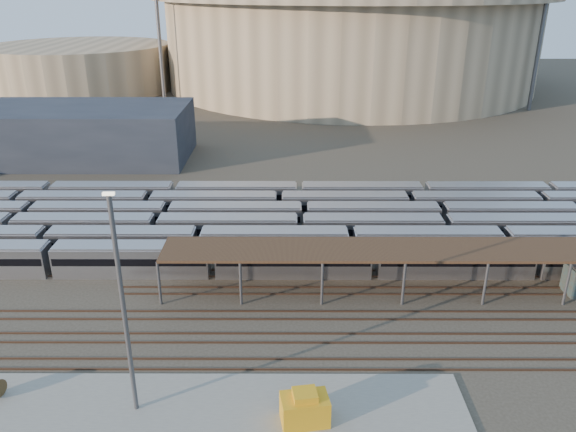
# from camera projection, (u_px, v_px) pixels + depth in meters

# --- Properties ---
(ground) EXTENTS (420.00, 420.00, 0.00)m
(ground) POSITION_uv_depth(u_px,v_px,m) (235.00, 311.00, 58.68)
(ground) COLOR #383026
(ground) RESTS_ON ground
(apron) EXTENTS (50.00, 9.00, 0.20)m
(apron) POSITION_uv_depth(u_px,v_px,m) (156.00, 411.00, 44.81)
(apron) COLOR gray
(apron) RESTS_ON ground
(subway_trains) EXTENTS (125.27, 23.90, 3.60)m
(subway_trains) POSITION_uv_depth(u_px,v_px,m) (269.00, 224.00, 75.05)
(subway_trains) COLOR #AFAEB3
(subway_trains) RESTS_ON ground
(inspection_shed) EXTENTS (60.30, 6.00, 5.30)m
(inspection_shed) POSITION_uv_depth(u_px,v_px,m) (441.00, 251.00, 60.39)
(inspection_shed) COLOR #525357
(inspection_shed) RESTS_ON ground
(empty_tracks) EXTENTS (170.00, 9.62, 0.18)m
(empty_tracks) POSITION_uv_depth(u_px,v_px,m) (230.00, 338.00, 54.03)
(empty_tracks) COLOR #4C3323
(empty_tracks) RESTS_ON ground
(stadium) EXTENTS (124.00, 124.00, 32.50)m
(stadium) POSITION_uv_depth(u_px,v_px,m) (349.00, 33.00, 181.46)
(stadium) COLOR tan
(stadium) RESTS_ON ground
(secondary_arena) EXTENTS (56.00, 56.00, 14.00)m
(secondary_arena) POSITION_uv_depth(u_px,v_px,m) (81.00, 68.00, 176.10)
(secondary_arena) COLOR tan
(secondary_arena) RESTS_ON ground
(service_building) EXTENTS (42.00, 20.00, 10.00)m
(service_building) POSITION_uv_depth(u_px,v_px,m) (78.00, 133.00, 107.60)
(service_building) COLOR #1E232D
(service_building) RESTS_ON ground
(floodlight_0) EXTENTS (4.00, 1.00, 38.40)m
(floodlight_0) POSITION_uv_depth(u_px,v_px,m) (158.00, 26.00, 152.31)
(floodlight_0) COLOR #525357
(floodlight_0) RESTS_ON ground
(floodlight_2) EXTENTS (4.00, 1.00, 38.40)m
(floodlight_2) POSITION_uv_depth(u_px,v_px,m) (542.00, 29.00, 142.82)
(floodlight_2) COLOR #525357
(floodlight_2) RESTS_ON ground
(floodlight_3) EXTENTS (4.00, 1.00, 38.40)m
(floodlight_3) POSITION_uv_depth(u_px,v_px,m) (245.00, 16.00, 198.40)
(floodlight_3) COLOR #525357
(floodlight_3) RESTS_ON ground
(yard_light_pole) EXTENTS (0.81, 0.36, 18.43)m
(yard_light_pole) POSITION_uv_depth(u_px,v_px,m) (124.00, 308.00, 41.40)
(yard_light_pole) COLOR #525357
(yard_light_pole) RESTS_ON apron
(yellow_equipment) EXTENTS (3.96, 2.83, 2.28)m
(yellow_equipment) POSITION_uv_depth(u_px,v_px,m) (305.00, 410.00, 43.18)
(yellow_equipment) COLOR orange
(yellow_equipment) RESTS_ON apron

